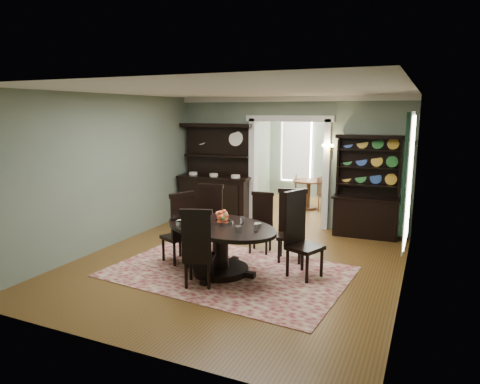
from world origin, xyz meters
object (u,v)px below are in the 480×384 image
(sideboard, at_px, (216,187))
(dining_table, at_px, (220,240))
(parlor_table, at_px, (308,190))
(welsh_dresser, at_px, (366,200))

(sideboard, bearing_deg, dining_table, -66.22)
(dining_table, height_order, parlor_table, dining_table)
(dining_table, height_order, sideboard, sideboard)
(dining_table, bearing_deg, welsh_dresser, 78.63)
(dining_table, distance_m, sideboard, 3.65)
(sideboard, xyz_separation_m, welsh_dresser, (3.61, 0.04, -0.04))
(sideboard, relative_size, parlor_table, 2.73)
(dining_table, xyz_separation_m, welsh_dresser, (1.87, 3.24, 0.21))
(dining_table, xyz_separation_m, parlor_table, (0.05, 5.28, -0.06))
(sideboard, bearing_deg, welsh_dresser, -4.09)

